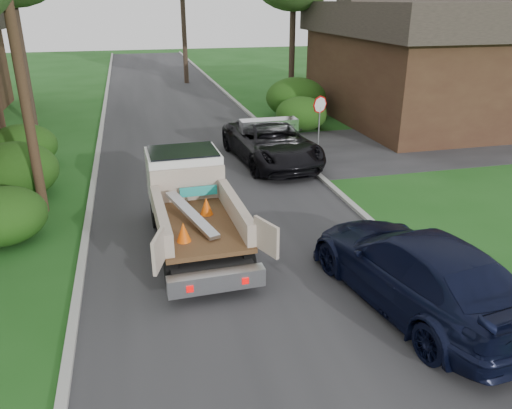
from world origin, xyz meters
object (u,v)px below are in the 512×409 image
object	(u,v)px
utility_pole	(15,40)
navy_suv	(417,270)
flatbed_truck	(190,195)
stop_sign	(320,112)
house_right	(424,60)
black_pickup	(271,143)

from	to	relation	value
utility_pole	navy_suv	bearing A→B (deg)	-41.17
navy_suv	flatbed_truck	bearing A→B (deg)	-56.78
utility_pole	navy_suv	distance (m)	12.16
stop_sign	flatbed_truck	world-z (taller)	stop_sign
navy_suv	house_right	bearing A→B (deg)	-129.97
house_right	black_pickup	distance (m)	11.92
stop_sign	black_pickup	world-z (taller)	stop_sign
utility_pole	house_right	bearing A→B (deg)	26.01
navy_suv	black_pickup	bearing A→B (deg)	-97.77
house_right	flatbed_truck	bearing A→B (deg)	-140.26
black_pickup	flatbed_truck	bearing A→B (deg)	-128.79
stop_sign	utility_pole	distance (m)	11.91
stop_sign	flatbed_truck	bearing A→B (deg)	-133.23
house_right	black_pickup	bearing A→B (deg)	-150.18
black_pickup	utility_pole	bearing A→B (deg)	-163.70
house_right	navy_suv	bearing A→B (deg)	-121.03
stop_sign	house_right	size ratio (longest dim) A/B	0.19
utility_pole	stop_sign	bearing A→B (deg)	20.62
flatbed_truck	black_pickup	bearing A→B (deg)	54.30
stop_sign	navy_suv	bearing A→B (deg)	-100.48
utility_pole	flatbed_truck	xyz separation A→B (m)	(4.29, -2.78, -3.99)
house_right	flatbed_truck	world-z (taller)	house_right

